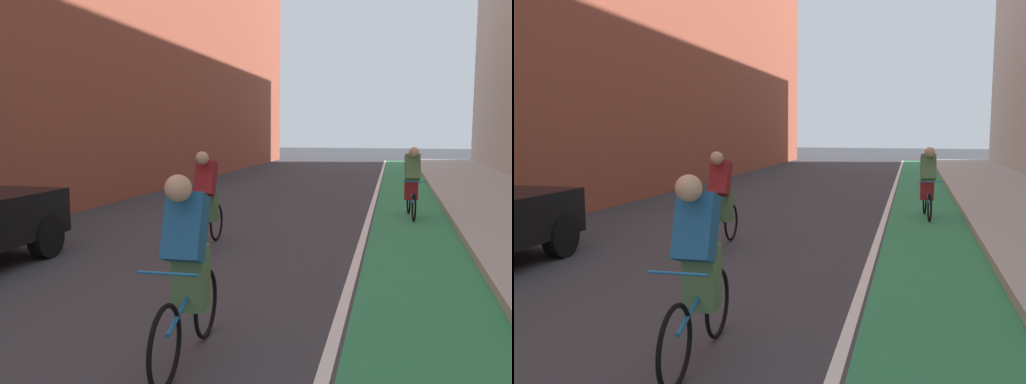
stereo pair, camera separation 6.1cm
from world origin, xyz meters
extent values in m
plane|color=#38383D|center=(0.00, 16.38, 0.00)|extent=(89.66, 89.66, 0.00)
cube|color=#2D8451|center=(3.29, 18.38, 0.00)|extent=(1.60, 40.76, 0.00)
cube|color=white|center=(2.39, 18.38, 0.00)|extent=(0.12, 40.76, 0.00)
cylinder|color=black|center=(-2.25, 11.47, 0.33)|extent=(0.24, 0.67, 0.66)
torus|color=black|center=(1.26, 8.07, 0.33)|extent=(0.07, 0.66, 0.66)
torus|color=black|center=(1.20, 9.12, 0.33)|extent=(0.07, 0.66, 0.66)
cylinder|color=#1966A5|center=(1.23, 8.59, 0.55)|extent=(0.09, 0.96, 0.33)
cylinder|color=#1966A5|center=(1.22, 8.78, 0.63)|extent=(0.04, 0.12, 0.55)
cylinder|color=#1966A5|center=(1.25, 8.15, 0.88)|extent=(0.48, 0.05, 0.02)
cube|color=#4C7247|center=(1.22, 8.70, 0.70)|extent=(0.29, 0.25, 0.56)
cube|color=#1E598C|center=(1.23, 8.57, 1.16)|extent=(0.34, 0.41, 0.60)
sphere|color=tan|center=(1.24, 8.41, 1.50)|extent=(0.22, 0.22, 0.22)
torus|color=black|center=(-0.12, 12.28, 0.33)|extent=(0.05, 0.66, 0.66)
torus|color=black|center=(-0.13, 13.33, 0.33)|extent=(0.05, 0.66, 0.66)
cylinder|color=#1966A5|center=(-0.12, 12.81, 0.55)|extent=(0.05, 0.96, 0.33)
cylinder|color=#1966A5|center=(-0.12, 12.99, 0.63)|extent=(0.04, 0.12, 0.55)
cylinder|color=#1966A5|center=(-0.12, 12.36, 0.88)|extent=(0.48, 0.03, 0.02)
cube|color=#4C7247|center=(-0.12, 12.91, 0.70)|extent=(0.28, 0.24, 0.56)
cube|color=maroon|center=(-0.12, 12.78, 1.16)|extent=(0.32, 0.40, 0.60)
sphere|color=tan|center=(-0.12, 12.63, 1.50)|extent=(0.22, 0.22, 0.22)
cube|color=#333842|center=(-0.12, 12.91, 1.18)|extent=(0.26, 0.28, 0.39)
torus|color=black|center=(3.33, 16.25, 0.30)|extent=(0.09, 0.61, 0.60)
torus|color=black|center=(3.25, 17.29, 0.30)|extent=(0.09, 0.61, 0.60)
cylinder|color=#1966A5|center=(3.29, 16.77, 0.52)|extent=(0.11, 0.96, 0.33)
cylinder|color=#1966A5|center=(3.28, 16.95, 0.60)|extent=(0.04, 0.12, 0.55)
cylinder|color=#1966A5|center=(3.33, 16.33, 0.85)|extent=(0.48, 0.06, 0.02)
cube|color=maroon|center=(3.28, 16.88, 0.67)|extent=(0.30, 0.26, 0.56)
cube|color=#4C7247|center=(3.29, 16.75, 1.13)|extent=(0.35, 0.42, 0.60)
sphere|color=tan|center=(3.31, 16.59, 1.47)|extent=(0.22, 0.22, 0.22)
camera|label=1|loc=(2.88, 4.54, 1.97)|focal=37.26mm
camera|label=2|loc=(2.94, 4.55, 1.97)|focal=37.26mm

